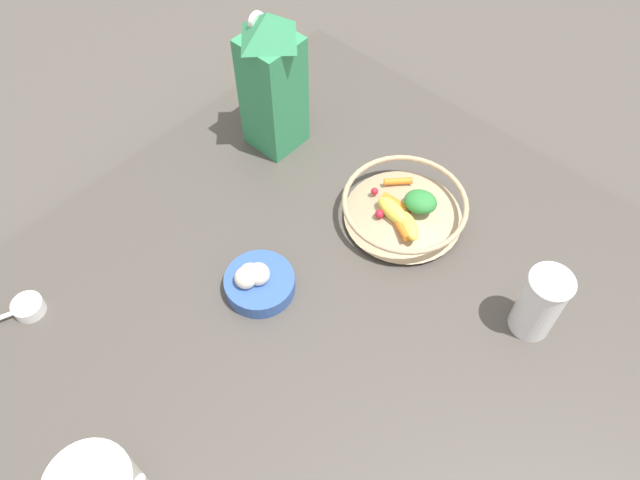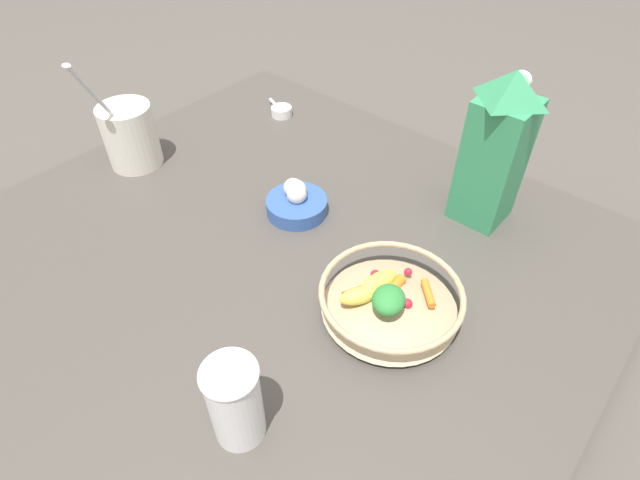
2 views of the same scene
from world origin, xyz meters
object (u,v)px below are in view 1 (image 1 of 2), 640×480
at_px(fruit_bowl, 404,208).
at_px(milk_carton, 272,82).
at_px(garlic_bowl, 257,281).
at_px(drinking_cup, 540,302).

height_order(fruit_bowl, milk_carton, milk_carton).
xyz_separation_m(milk_carton, garlic_bowl, (0.28, 0.23, -0.12)).
relative_size(fruit_bowl, drinking_cup, 1.67).
distance_m(drinking_cup, garlic_bowl, 0.46).
xyz_separation_m(milk_carton, drinking_cup, (0.03, 0.60, -0.08)).
xyz_separation_m(fruit_bowl, drinking_cup, (0.03, 0.29, 0.04)).
height_order(milk_carton, drinking_cup, milk_carton).
bearing_deg(milk_carton, drinking_cup, 87.56).
relative_size(fruit_bowl, garlic_bowl, 1.91).
bearing_deg(drinking_cup, fruit_bowl, -96.71).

